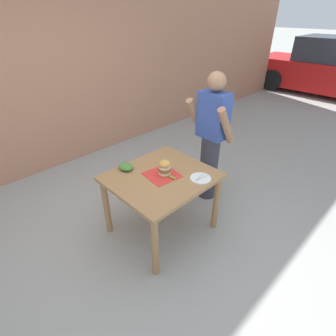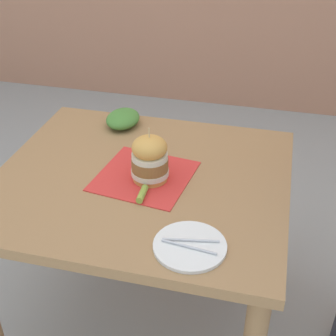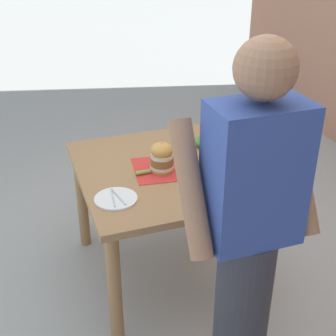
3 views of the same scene
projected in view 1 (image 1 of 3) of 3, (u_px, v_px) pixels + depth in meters
name	position (u px, v px, depth m)	size (l,w,h in m)	color
ground_plane	(162.00, 228.00, 3.18)	(80.00, 80.00, 0.00)	#9E9E99
patio_table	(161.00, 185.00, 2.84)	(0.94, 1.06, 0.76)	#9E7247
serving_paper	(162.00, 175.00, 2.78)	(0.33, 0.33, 0.00)	red
sandwich	(165.00, 168.00, 2.75)	(0.13, 0.13, 0.21)	gold
pickle_spear	(173.00, 177.00, 2.72)	(0.02, 0.02, 0.08)	#8EA83D
side_plate_with_forks	(201.00, 178.00, 2.72)	(0.22, 0.22, 0.02)	white
side_salad	(126.00, 167.00, 2.87)	(0.18, 0.14, 0.06)	#477F33
diner_across_table	(211.00, 138.00, 3.29)	(0.55, 0.35, 1.69)	#33333D
parked_car_near_curb	(329.00, 69.00, 7.92)	(4.26, 1.94, 1.60)	red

